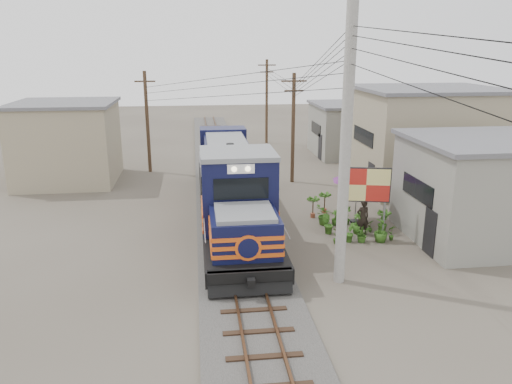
{
  "coord_description": "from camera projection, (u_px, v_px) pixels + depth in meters",
  "views": [
    {
      "loc": [
        -1.71,
        -17.21,
        8.52
      ],
      "look_at": [
        0.93,
        4.37,
        2.2
      ],
      "focal_mm": 35.0,
      "sensor_mm": 36.0,
      "label": 1
    }
  ],
  "objects": [
    {
      "name": "plant_nursery",
      "position": [
        351.0,
        223.0,
        23.72
      ],
      "size": [
        3.36,
        3.41,
        1.1
      ],
      "color": "#30601B",
      "rests_on": "ground"
    },
    {
      "name": "billboard",
      "position": [
        366.0,
        187.0,
        22.41
      ],
      "size": [
        2.16,
        0.6,
        3.38
      ],
      "rotation": [
        0.0,
        0.0,
        -0.22
      ],
      "color": "#99999E",
      "rests_on": "ground"
    },
    {
      "name": "shophouse_front",
      "position": [
        491.0,
        189.0,
        22.53
      ],
      "size": [
        7.35,
        6.3,
        4.7
      ],
      "color": "gray",
      "rests_on": "ground"
    },
    {
      "name": "locomotive",
      "position": [
        231.0,
        185.0,
        25.08
      ],
      "size": [
        3.15,
        17.18,
        4.26
      ],
      "color": "black",
      "rests_on": "ground"
    },
    {
      "name": "power_lines",
      "position": [
        225.0,
        67.0,
        24.95
      ],
      "size": [
        9.65,
        19.0,
        3.3
      ],
      "color": "black",
      "rests_on": "ground"
    },
    {
      "name": "wooden_pole_mid",
      "position": [
        293.0,
        126.0,
        31.82
      ],
      "size": [
        1.6,
        0.24,
        7.0
      ],
      "color": "#4C3826",
      "rests_on": "ground"
    },
    {
      "name": "shophouse_mid",
      "position": [
        425.0,
        138.0,
        31.01
      ],
      "size": [
        8.4,
        7.35,
        6.2
      ],
      "color": "gray",
      "rests_on": "ground"
    },
    {
      "name": "wooden_pole_left",
      "position": [
        147.0,
        120.0,
        34.53
      ],
      "size": [
        1.6,
        0.24,
        7.0
      ],
      "color": "#4C3826",
      "rests_on": "ground"
    },
    {
      "name": "shophouse_back",
      "position": [
        352.0,
        129.0,
        40.65
      ],
      "size": [
        6.3,
        6.3,
        4.2
      ],
      "color": "gray",
      "rests_on": "ground"
    },
    {
      "name": "ballast",
      "position": [
        228.0,
        201.0,
        28.49
      ],
      "size": [
        3.6,
        70.0,
        0.16
      ],
      "primitive_type": "cube",
      "color": "#595651",
      "rests_on": "ground"
    },
    {
      "name": "wooden_pole_far",
      "position": [
        267.0,
        100.0,
        45.13
      ],
      "size": [
        1.6,
        0.24,
        7.5
      ],
      "color": "#4C3826",
      "rests_on": "ground"
    },
    {
      "name": "utility_pole_main",
      "position": [
        345.0,
        152.0,
        17.52
      ],
      "size": [
        0.4,
        0.4,
        10.0
      ],
      "color": "#9E9B93",
      "rests_on": "ground"
    },
    {
      "name": "shophouse_left",
      "position": [
        67.0,
        142.0,
        32.34
      ],
      "size": [
        6.3,
        6.3,
        5.2
      ],
      "color": "gray",
      "rests_on": "ground"
    },
    {
      "name": "track",
      "position": [
        228.0,
        198.0,
        28.44
      ],
      "size": [
        1.15,
        70.0,
        0.12
      ],
      "color": "#51331E",
      "rests_on": "ground"
    },
    {
      "name": "vendor",
      "position": [
        363.0,
        217.0,
        23.36
      ],
      "size": [
        0.67,
        0.49,
        1.71
      ],
      "primitive_type": "imported",
      "rotation": [
        0.0,
        0.0,
        3.27
      ],
      "color": "black",
      "rests_on": "ground"
    },
    {
      "name": "ground",
      "position": [
        246.0,
        280.0,
        18.98
      ],
      "size": [
        120.0,
        120.0,
        0.0
      ],
      "primitive_type": "plane",
      "color": "#473F35",
      "rests_on": "ground"
    },
    {
      "name": "market_umbrella",
      "position": [
        358.0,
        175.0,
        24.57
      ],
      "size": [
        2.94,
        2.94,
        2.78
      ],
      "rotation": [
        0.0,
        0.0,
        0.18
      ],
      "color": "black",
      "rests_on": "ground"
    }
  ]
}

